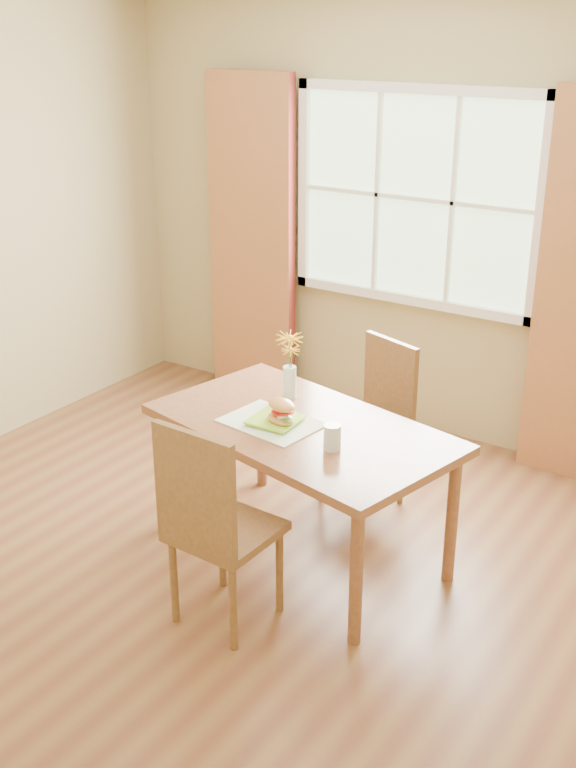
{
  "coord_description": "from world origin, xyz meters",
  "views": [
    {
      "loc": [
        2.33,
        -3.08,
        2.53
      ],
      "look_at": [
        0.21,
        0.16,
        0.93
      ],
      "focal_mm": 42.0,
      "sensor_mm": 36.0,
      "label": 1
    }
  ],
  "objects_px": {
    "chair_near": "(212,519)",
    "water_glass": "(332,438)",
    "dining_table": "(302,438)",
    "flower_vase": "(290,360)",
    "chair_far": "(374,415)",
    "croissant_sandwich": "(281,411)"
  },
  "relations": [
    {
      "from": "dining_table",
      "to": "croissant_sandwich",
      "type": "bearing_deg",
      "value": -123.46
    },
    {
      "from": "chair_near",
      "to": "water_glass",
      "type": "relative_size",
      "value": 8.31
    },
    {
      "from": "dining_table",
      "to": "chair_far",
      "type": "height_order",
      "value": "chair_far"
    },
    {
      "from": "water_glass",
      "to": "flower_vase",
      "type": "distance_m",
      "value": 0.63
    },
    {
      "from": "chair_near",
      "to": "water_glass",
      "type": "xyz_separation_m",
      "value": [
        0.26,
        0.56,
        0.23
      ]
    },
    {
      "from": "chair_near",
      "to": "croissant_sandwich",
      "type": "xyz_separation_m",
      "value": [
        -0.07,
        0.63,
        0.25
      ]
    },
    {
      "from": "dining_table",
      "to": "chair_near",
      "type": "height_order",
      "value": "chair_near"
    },
    {
      "from": "chair_far",
      "to": "croissant_sandwich",
      "type": "distance_m",
      "value": 0.82
    },
    {
      "from": "dining_table",
      "to": "chair_far",
      "type": "bearing_deg",
      "value": 100.29
    },
    {
      "from": "dining_table",
      "to": "flower_vase",
      "type": "height_order",
      "value": "flower_vase"
    },
    {
      "from": "chair_near",
      "to": "chair_far",
      "type": "relative_size",
      "value": 1.08
    },
    {
      "from": "chair_near",
      "to": "water_glass",
      "type": "distance_m",
      "value": 0.65
    },
    {
      "from": "chair_far",
      "to": "water_glass",
      "type": "xyz_separation_m",
      "value": [
        0.23,
        -0.84,
        0.27
      ]
    },
    {
      "from": "water_glass",
      "to": "chair_near",
      "type": "bearing_deg",
      "value": -114.73
    },
    {
      "from": "chair_far",
      "to": "croissant_sandwich",
      "type": "xyz_separation_m",
      "value": [
        -0.1,
        -0.77,
        0.29
      ]
    },
    {
      "from": "chair_far",
      "to": "croissant_sandwich",
      "type": "relative_size",
      "value": 4.78
    },
    {
      "from": "chair_near",
      "to": "chair_far",
      "type": "xyz_separation_m",
      "value": [
        0.03,
        1.4,
        -0.04
      ]
    },
    {
      "from": "dining_table",
      "to": "water_glass",
      "type": "height_order",
      "value": "water_glass"
    },
    {
      "from": "chair_near",
      "to": "chair_far",
      "type": "bearing_deg",
      "value": 91.05
    },
    {
      "from": "chair_near",
      "to": "chair_far",
      "type": "distance_m",
      "value": 1.4
    },
    {
      "from": "chair_near",
      "to": "flower_vase",
      "type": "relative_size",
      "value": 2.86
    },
    {
      "from": "croissant_sandwich",
      "to": "water_glass",
      "type": "bearing_deg",
      "value": 8.51
    }
  ]
}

